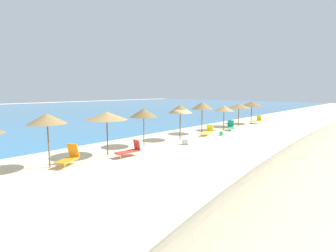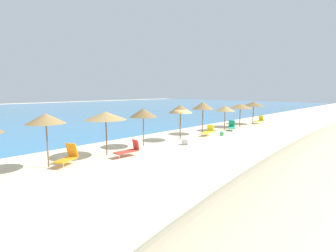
{
  "view_description": "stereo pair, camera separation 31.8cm",
  "coord_description": "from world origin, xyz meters",
  "views": [
    {
      "loc": [
        -16.94,
        -12.31,
        4.04
      ],
      "look_at": [
        -1.67,
        1.54,
        1.21
      ],
      "focal_mm": 27.61,
      "sensor_mm": 36.0,
      "label": 1
    },
    {
      "loc": [
        -16.73,
        -12.54,
        4.04
      ],
      "look_at": [
        -1.67,
        1.54,
        1.21
      ],
      "focal_mm": 27.61,
      "sensor_mm": 36.0,
      "label": 2
    }
  ],
  "objects": [
    {
      "name": "lounge_chair_2",
      "position": [
        6.93,
        0.61,
        0.4
      ],
      "size": [
        1.47,
        1.2,
        0.99
      ],
      "rotation": [
        0.0,
        0.0,
        2.1
      ],
      "color": "#199972",
      "rests_on": "ground_plane"
    },
    {
      "name": "beach_ball",
      "position": [
        3.44,
        -0.37,
        0.19
      ],
      "size": [
        0.38,
        0.38,
        0.38
      ],
      "primitive_type": "sphere",
      "color": "green",
      "rests_on": "ground_plane"
    },
    {
      "name": "beach_umbrella_3",
      "position": [
        -4.28,
        1.57,
        2.44
      ],
      "size": [
        2.02,
        2.02,
        2.76
      ],
      "color": "brown",
      "rests_on": "ground_plane"
    },
    {
      "name": "cooler_box",
      "position": [
        -1.76,
        -0.47,
        0.2
      ],
      "size": [
        0.38,
        0.6,
        0.4
      ],
      "primitive_type": "cube",
      "rotation": [
        0.0,
        0.0,
        1.55
      ],
      "color": "white",
      "rests_on": "ground_plane"
    },
    {
      "name": "lounge_chair_4",
      "position": [
        14.1,
        0.9,
        0.41
      ],
      "size": [
        1.57,
        0.83,
        1.0
      ],
      "rotation": [
        0.0,
        0.0,
        1.43
      ],
      "color": "yellow",
      "rests_on": "ground_plane"
    },
    {
      "name": "lounge_chair_1",
      "position": [
        -6.95,
        -0.06,
        0.4
      ],
      "size": [
        1.63,
        0.66,
        0.97
      ],
      "rotation": [
        0.0,
        0.0,
        1.51
      ],
      "color": "red",
      "rests_on": "ground_plane"
    },
    {
      "name": "beach_umbrella_1",
      "position": [
        -11.32,
        1.25,
        2.6
      ],
      "size": [
        2.01,
        2.01,
        2.88
      ],
      "color": "brown",
      "rests_on": "ground_plane"
    },
    {
      "name": "beach_umbrella_5",
      "position": [
        3.28,
        1.67,
        2.64
      ],
      "size": [
        2.05,
        2.05,
        2.99
      ],
      "color": "brown",
      "rests_on": "ground_plane"
    },
    {
      "name": "beach_umbrella_6",
      "position": [
        6.45,
        1.17,
        2.25
      ],
      "size": [
        2.0,
        2.0,
        2.55
      ],
      "color": "brown",
      "rests_on": "ground_plane"
    },
    {
      "name": "beach_umbrella_2",
      "position": [
        -7.68,
        1.24,
        2.49
      ],
      "size": [
        2.59,
        2.59,
        2.75
      ],
      "color": "brown",
      "rests_on": "ground_plane"
    },
    {
      "name": "beach_umbrella_4",
      "position": [
        -0.54,
        1.2,
        2.54
      ],
      "size": [
        1.98,
        1.98,
        2.88
      ],
      "color": "brown",
      "rests_on": "ground_plane"
    },
    {
      "name": "lounge_chair_0",
      "position": [
        -10.43,
        0.86,
        0.47
      ],
      "size": [
        1.54,
        1.21,
        1.15
      ],
      "rotation": [
        0.0,
        0.0,
        2.06
      ],
      "color": "orange",
      "rests_on": "ground_plane"
    },
    {
      "name": "sea_water",
      "position": [
        0.0,
        40.37,
        0.0
      ],
      "size": [
        160.0,
        70.65,
        0.01
      ],
      "primitive_type": "cube",
      "color": "teal",
      "rests_on": "ground_plane"
    },
    {
      "name": "lounge_chair_3",
      "position": [
        2.64,
        0.58,
        0.39
      ],
      "size": [
        1.63,
        0.94,
        0.93
      ],
      "rotation": [
        0.0,
        0.0,
        1.78
      ],
      "color": "yellow",
      "rests_on": "ground_plane"
    },
    {
      "name": "beach_umbrella_7",
      "position": [
        10.03,
        1.34,
        2.33
      ],
      "size": [
        2.62,
        2.62,
        2.61
      ],
      "color": "brown",
      "rests_on": "ground_plane"
    },
    {
      "name": "beach_umbrella_8",
      "position": [
        13.58,
        1.43,
        2.43
      ],
      "size": [
        2.6,
        2.6,
        2.72
      ],
      "color": "brown",
      "rests_on": "ground_plane"
    },
    {
      "name": "ground_plane",
      "position": [
        0.0,
        0.0,
        0.0
      ],
      "size": [
        160.0,
        160.0,
        0.0
      ],
      "primitive_type": "plane",
      "color": "beige"
    }
  ]
}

